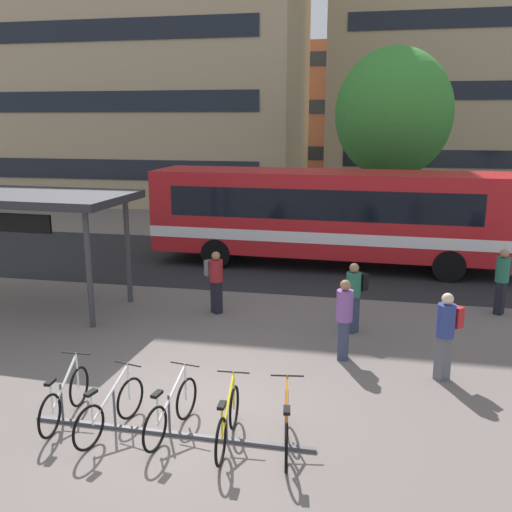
% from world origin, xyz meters
% --- Properties ---
extents(ground, '(200.00, 200.00, 0.00)m').
position_xyz_m(ground, '(0.00, 0.00, 0.00)').
color(ground, '#6B605B').
extents(bus_lane_asphalt, '(80.00, 7.20, 0.01)m').
position_xyz_m(bus_lane_asphalt, '(0.00, 10.78, 0.00)').
color(bus_lane_asphalt, '#232326').
rests_on(bus_lane_asphalt, ground).
extents(city_bus, '(12.09, 2.89, 3.20)m').
position_xyz_m(city_bus, '(1.59, 10.78, 1.78)').
color(city_bus, red).
rests_on(city_bus, ground).
extents(bike_rack, '(4.64, 0.11, 0.70)m').
position_xyz_m(bike_rack, '(-0.17, -0.51, 0.09)').
color(bike_rack, '#47474C').
rests_on(bike_rack, ground).
extents(parked_bicycle_white_0, '(0.52, 1.72, 0.99)m').
position_xyz_m(parked_bicycle_white_0, '(-2.02, -0.40, 0.38)').
color(parked_bicycle_white_0, black).
rests_on(parked_bicycle_white_0, ground).
extents(parked_bicycle_white_1, '(0.59, 1.69, 0.99)m').
position_xyz_m(parked_bicycle_white_1, '(-1.11, -0.61, 0.38)').
color(parked_bicycle_white_1, black).
rests_on(parked_bicycle_white_1, ground).
extents(parked_bicycle_white_2, '(0.52, 1.71, 0.99)m').
position_xyz_m(parked_bicycle_white_2, '(-0.15, -0.45, 0.38)').
color(parked_bicycle_white_2, black).
rests_on(parked_bicycle_white_2, ground).
extents(parked_bicycle_yellow_3, '(0.52, 1.72, 0.99)m').
position_xyz_m(parked_bicycle_yellow_3, '(0.80, -0.58, 0.38)').
color(parked_bicycle_yellow_3, black).
rests_on(parked_bicycle_yellow_3, ground).
extents(parked_bicycle_orange_4, '(0.52, 1.71, 0.99)m').
position_xyz_m(parked_bicycle_orange_4, '(1.70, -0.54, 0.38)').
color(parked_bicycle_orange_4, black).
rests_on(parked_bicycle_orange_4, ground).
extents(transit_shelter, '(5.49, 3.05, 3.04)m').
position_xyz_m(transit_shelter, '(-5.89, 4.80, 2.83)').
color(transit_shelter, '#38383D').
rests_on(transit_shelter, ground).
extents(commuter_black_pack_0, '(0.58, 0.59, 1.67)m').
position_xyz_m(commuter_black_pack_0, '(2.50, 4.64, 0.97)').
color(commuter_black_pack_0, '#2D3851').
rests_on(commuter_black_pack_0, ground).
extents(commuter_maroon_pack_1, '(0.53, 0.61, 1.71)m').
position_xyz_m(commuter_maroon_pack_1, '(6.15, 6.70, 0.98)').
color(commuter_maroon_pack_1, black).
rests_on(commuter_maroon_pack_1, ground).
extents(commuter_red_pack_2, '(0.59, 0.58, 1.73)m').
position_xyz_m(commuter_red_pack_2, '(4.29, 2.47, 1.00)').
color(commuter_red_pack_2, '#565660').
rests_on(commuter_red_pack_2, ground).
extents(commuter_red_pack_4, '(0.37, 0.54, 1.71)m').
position_xyz_m(commuter_red_pack_4, '(2.36, 3.07, 0.98)').
color(commuter_red_pack_4, '#2D3851').
rests_on(commuter_red_pack_4, ground).
extents(commuter_grey_pack_5, '(0.60, 0.57, 1.62)m').
position_xyz_m(commuter_grey_pack_5, '(-1.03, 5.34, 0.94)').
color(commuter_grey_pack_5, black).
rests_on(commuter_grey_pack_5, ground).
extents(street_tree_1, '(5.02, 5.02, 7.90)m').
position_xyz_m(street_tree_1, '(3.56, 17.78, 5.12)').
color(street_tree_1, brown).
rests_on(street_tree_1, ground).
extents(building_left_wing, '(23.07, 10.35, 21.72)m').
position_xyz_m(building_left_wing, '(-13.18, 26.38, 10.86)').
color(building_left_wing, tan).
rests_on(building_left_wing, ground).
extents(building_right_wing, '(20.83, 12.76, 20.51)m').
position_xyz_m(building_right_wing, '(10.04, 35.72, 10.25)').
color(building_right_wing, tan).
rests_on(building_right_wing, ground).
extents(building_centre_block, '(17.29, 13.88, 10.92)m').
position_xyz_m(building_centre_block, '(0.38, 45.53, 5.46)').
color(building_centre_block, brown).
rests_on(building_centre_block, ground).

